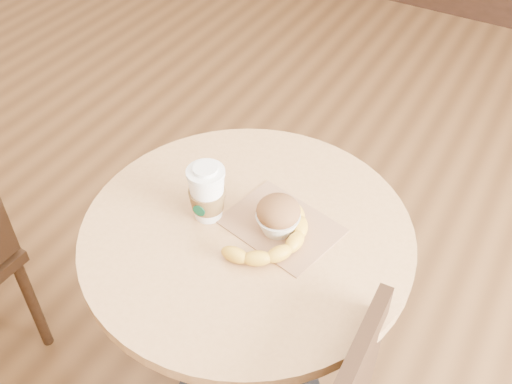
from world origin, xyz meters
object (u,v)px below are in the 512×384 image
cafe_table (248,288)px  muffin (278,216)px  banana (274,236)px  coffee_cup (207,194)px

cafe_table → muffin: bearing=28.0°
muffin → banana: size_ratio=0.41×
cafe_table → muffin: (0.06, 0.03, 0.25)m
muffin → coffee_cup: bearing=-167.6°
cafe_table → coffee_cup: coffee_cup is taller
muffin → banana: 0.04m
cafe_table → coffee_cup: (-0.10, -0.00, 0.27)m
cafe_table → coffee_cup: bearing=-178.3°
coffee_cup → muffin: bearing=5.8°
cafe_table → banana: bearing=-2.2°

